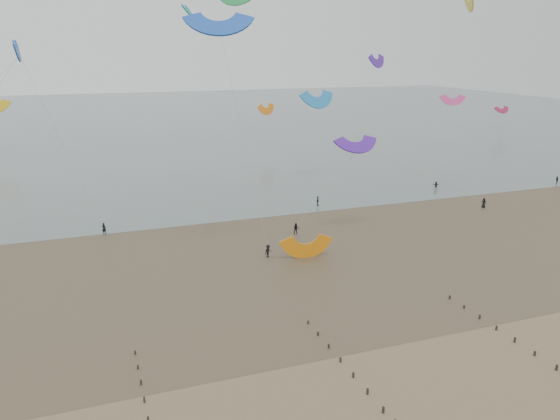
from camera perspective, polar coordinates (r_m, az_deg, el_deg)
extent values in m
plane|color=brown|center=(48.86, 4.08, -18.83)|extent=(500.00, 500.00, 0.00)
plane|color=#475654|center=(238.57, -15.80, 9.08)|extent=(500.00, 500.00, 0.00)
plane|color=#473A28|center=(78.45, -6.25, -4.69)|extent=(500.00, 500.00, 0.00)
ellipsoid|color=slate|center=(64.80, -19.30, -10.32)|extent=(23.60, 14.36, 0.01)
ellipsoid|color=slate|center=(84.45, 1.20, -3.04)|extent=(33.64, 18.32, 0.01)
ellipsoid|color=slate|center=(94.75, 22.04, -2.09)|extent=(19.65, 13.67, 0.01)
cube|color=black|center=(47.09, -13.62, -20.50)|extent=(0.16, 0.16, 0.57)
cube|color=black|center=(49.24, -13.99, -18.72)|extent=(0.16, 0.16, 0.54)
cube|color=black|center=(51.43, -14.32, -17.09)|extent=(0.16, 0.16, 0.51)
cube|color=black|center=(53.66, -14.63, -15.60)|extent=(0.16, 0.16, 0.48)
cube|color=black|center=(55.92, -14.90, -14.22)|extent=(0.16, 0.16, 0.45)
cube|color=black|center=(47.54, 10.74, -19.86)|extent=(0.16, 0.16, 0.62)
cube|color=black|center=(49.39, 9.13, -18.24)|extent=(0.16, 0.16, 0.59)
cube|color=black|center=(51.30, 7.67, -16.73)|extent=(0.16, 0.16, 0.57)
cube|color=black|center=(53.28, 6.34, -15.33)|extent=(0.16, 0.16, 0.54)
cube|color=black|center=(55.31, 5.11, -14.01)|extent=(0.16, 0.16, 0.51)
cube|color=black|center=(57.39, 3.99, -12.79)|extent=(0.16, 0.16, 0.48)
cube|color=black|center=(59.51, 2.96, -11.65)|extent=(0.16, 0.16, 0.45)
cube|color=black|center=(57.64, 26.94, -14.50)|extent=(0.16, 0.16, 0.62)
cube|color=black|center=(59.17, 25.07, -13.43)|extent=(0.16, 0.16, 0.59)
cube|color=black|center=(60.78, 23.32, -12.40)|extent=(0.16, 0.16, 0.57)
cube|color=black|center=(62.46, 21.68, -11.42)|extent=(0.16, 0.16, 0.54)
cube|color=black|center=(64.20, 20.13, -10.48)|extent=(0.16, 0.16, 0.51)
cube|color=black|center=(66.00, 18.68, -9.58)|extent=(0.16, 0.16, 0.48)
cube|color=black|center=(67.85, 17.31, -8.73)|extent=(0.16, 0.16, 0.45)
imported|color=black|center=(90.73, -17.92, -1.85)|extent=(0.80, 0.67, 1.87)
imported|color=black|center=(76.87, -1.25, -4.31)|extent=(1.39, 1.21, 1.87)
imported|color=black|center=(107.48, 20.52, 0.70)|extent=(1.01, 1.07, 1.84)
imported|color=black|center=(132.68, 26.93, 2.77)|extent=(1.06, 1.05, 1.73)
imported|color=black|center=(86.36, 1.70, -1.97)|extent=(1.04, 0.91, 1.80)
imported|color=black|center=(102.26, 3.96, 0.95)|extent=(0.71, 1.14, 1.80)
imported|color=black|center=(119.29, 15.98, 2.52)|extent=(1.40, 1.11, 1.49)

